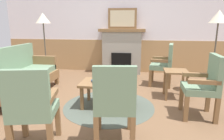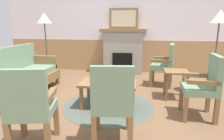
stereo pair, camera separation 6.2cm
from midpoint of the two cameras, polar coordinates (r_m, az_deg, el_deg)
The scene contains 16 objects.
ground_plane at distance 3.65m, azimuth -1.29°, elevation -9.69°, with size 14.00×14.00×0.00m, color brown.
wall_back at distance 5.94m, azimuth 2.88°, elevation 12.15°, with size 7.20×0.14×2.70m.
fireplace at distance 5.74m, azimuth 2.57°, elevation 5.53°, with size 1.30×0.44×1.28m.
framed_picture at distance 5.69m, azimuth 2.67°, elevation 14.61°, with size 0.80×0.04×0.56m.
couch at distance 4.33m, azimuth -25.01°, elevation -1.74°, with size 0.70×1.80×0.98m.
coffee_table at distance 3.42m, azimuth -1.45°, elevation -4.41°, with size 0.96×0.56×0.44m.
round_rug at distance 3.56m, azimuth -1.42°, elevation -10.29°, with size 1.60×1.60×0.01m, color #4C564C.
book_on_table at distance 3.43m, azimuth -4.70°, elevation -3.17°, with size 0.20×0.15×0.03m, color navy.
footstool at distance 4.65m, azimuth -1.45°, elevation -0.93°, with size 0.40×0.40×0.36m.
armchair_near_fireplace at distance 4.70m, azimuth 14.50°, elevation 1.97°, with size 0.55×0.55×0.98m.
armchair_by_window_left at distance 3.30m, azimuth 24.73°, elevation -3.56°, with size 0.49×0.49×0.98m.
armchair_front_left at distance 2.40m, azimuth -22.84°, elevation -9.46°, with size 0.57×0.57×0.98m.
armchair_front_center at distance 2.37m, azimuth -0.01°, elevation -8.66°, with size 0.54×0.54×0.98m.
side_table at distance 3.99m, azimuth 17.46°, elevation -1.72°, with size 0.44×0.44×0.55m.
floor_lamp_by_couch at distance 5.28m, azimuth -19.57°, elevation 12.80°, with size 0.36×0.36×1.68m.
floor_lamp_by_chairs at distance 4.41m, azimuth 27.95°, elevation 12.11°, with size 0.36×0.36×1.68m.
Camera 1 is at (0.53, -3.32, 1.42)m, focal length 31.70 mm.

